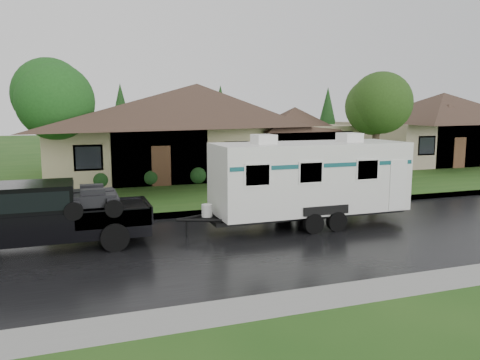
% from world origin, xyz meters
% --- Properties ---
extents(ground, '(140.00, 140.00, 0.00)m').
position_xyz_m(ground, '(0.00, 0.00, 0.00)').
color(ground, '#244E18').
rests_on(ground, ground).
extents(road, '(140.00, 8.00, 0.01)m').
position_xyz_m(road, '(0.00, -2.00, 0.01)').
color(road, black).
rests_on(road, ground).
extents(curb, '(140.00, 0.50, 0.15)m').
position_xyz_m(curb, '(0.00, 2.25, 0.07)').
color(curb, gray).
rests_on(curb, ground).
extents(lawn, '(140.00, 26.00, 0.15)m').
position_xyz_m(lawn, '(0.00, 15.00, 0.07)').
color(lawn, '#244E18').
rests_on(lawn, ground).
extents(house_main, '(19.44, 10.80, 6.90)m').
position_xyz_m(house_main, '(2.29, 13.84, 3.59)').
color(house_main, tan).
rests_on(house_main, lawn).
extents(house_neighbor, '(15.12, 9.72, 6.45)m').
position_xyz_m(house_neighbor, '(22.27, 14.34, 3.32)').
color(house_neighbor, tan).
rests_on(house_neighbor, lawn).
extents(tree_left_green, '(3.76, 3.76, 6.23)m').
position_xyz_m(tree_left_green, '(-6.46, 9.37, 4.47)').
color(tree_left_green, '#382B1E').
rests_on(tree_left_green, lawn).
extents(tree_right_green, '(3.62, 3.62, 5.99)m').
position_xyz_m(tree_right_green, '(10.97, 7.67, 4.30)').
color(tree_right_green, '#382B1E').
rests_on(tree_right_green, lawn).
extents(shrub_row, '(13.60, 1.00, 1.00)m').
position_xyz_m(shrub_row, '(2.00, 9.30, 0.65)').
color(shrub_row, '#143814').
rests_on(shrub_row, lawn).
extents(pickup_truck, '(5.90, 2.24, 1.97)m').
position_xyz_m(pickup_truck, '(-6.43, -0.57, 1.05)').
color(pickup_truck, black).
rests_on(pickup_truck, ground).
extents(travel_trailer, '(7.27, 2.56, 3.26)m').
position_xyz_m(travel_trailer, '(2.38, -0.57, 1.73)').
color(travel_trailer, white).
rests_on(travel_trailer, ground).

